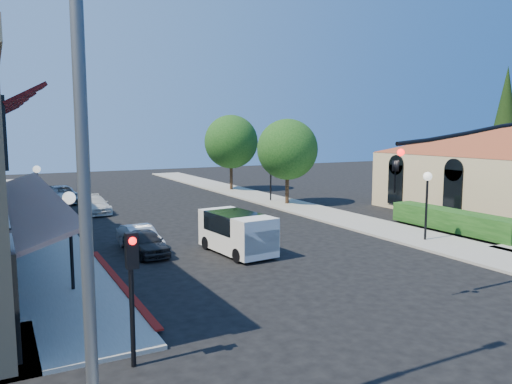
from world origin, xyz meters
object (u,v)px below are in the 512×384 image
secondary_signal (132,274)px  white_van (237,230)px  lamppost_right_near (427,189)px  lamppost_right_far (271,167)px  street_tree_a (287,149)px  parked_car_d (62,194)px  cobra_streetlight (106,157)px  parked_car_b (140,238)px  lamppost_left_near (70,216)px  parked_car_c (95,205)px  street_tree_b (231,142)px  parked_car_a (146,242)px  lamppost_left_far (37,180)px  conifer_far (505,121)px

secondary_signal → white_van: size_ratio=0.76×
lamppost_right_near → lamppost_right_far: 16.00m
street_tree_a → parked_car_d: bearing=149.0°
cobra_streetlight → parked_car_b: bearing=73.8°
lamppost_right_near → white_van: size_ratio=0.82×
lamppost_left_near → parked_car_c: lamppost_left_near is taller
street_tree_b → secondary_signal: 34.97m
parked_car_a → parked_car_d: parked_car_d is taller
lamppost_left_near → street_tree_a: bearing=39.0°
cobra_streetlight → parked_car_d: size_ratio=1.95×
street_tree_a → parked_car_a: bearing=-143.7°
secondary_signal → lamppost_left_far: (-0.50, 20.59, 0.42)m
parked_car_a → lamppost_right_far: bearing=38.5°
lamppost_right_far → white_van: size_ratio=0.82×
street_tree_a → cobra_streetlight: cobra_streetlight is taller
conifer_far → lamppost_left_near: (-36.50, -10.00, -3.62)m
conifer_far → parked_car_c: 33.99m
white_van → parked_car_a: size_ratio=1.28×
secondary_signal → parked_car_d: 29.70m
secondary_signal → lamppost_left_far: 20.60m
parked_car_a → parked_car_b: parked_car_b is taller
conifer_far → lamppost_left_near: size_ratio=3.08×
street_tree_a → lamppost_right_near: street_tree_a is taller
street_tree_a → white_van: (-9.80, -11.71, -3.11)m
secondary_signal → parked_car_a: secondary_signal is taller
secondary_signal → cobra_streetlight: cobra_streetlight is taller
lamppost_left_near → white_van: 8.02m
parked_car_b → parked_car_d: size_ratio=0.74×
cobra_streetlight → lamppost_right_near: (17.65, 10.00, -2.53)m
conifer_far → street_tree_a: conifer_far is taller
conifer_far → white_van: size_ratio=2.52×
conifer_far → parked_car_a: conifer_far is taller
street_tree_b → parked_car_b: (-13.60, -19.00, -3.96)m
parked_car_a → parked_car_b: size_ratio=0.96×
conifer_far → lamppost_left_far: 36.90m
white_van → parked_car_c: (-3.80, 14.50, -0.50)m
secondary_signal → lamppost_left_near: lamppost_left_near is taller
white_van → parked_car_d: (-5.20, 20.71, -0.42)m
secondary_signal → parked_car_b: bearing=74.6°
parked_car_a → parked_car_c: parked_car_c is taller
conifer_far → street_tree_b: 23.83m
secondary_signal → street_tree_a: bearing=50.8°
conifer_far → parked_car_a: 33.84m
street_tree_a → lamppost_left_near: street_tree_a is taller
lamppost_left_near → parked_car_a: 5.86m
parked_car_b → parked_car_c: (0.00, 11.79, -0.00)m
cobra_streetlight → lamppost_right_near: cobra_streetlight is taller
cobra_streetlight → lamppost_right_far: size_ratio=2.61×
street_tree_b → parked_car_c: (-13.60, -7.21, -3.96)m
street_tree_a → lamppost_left_far: 17.36m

